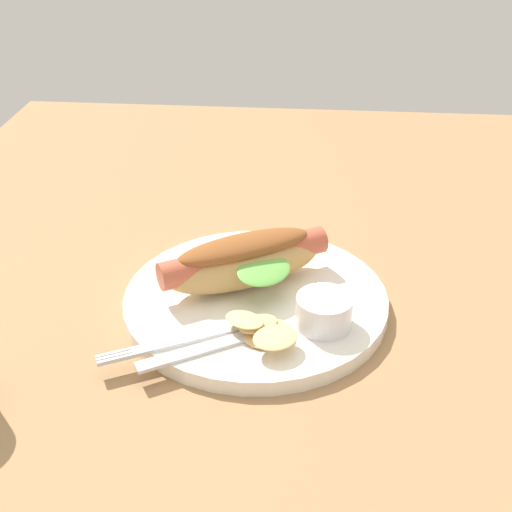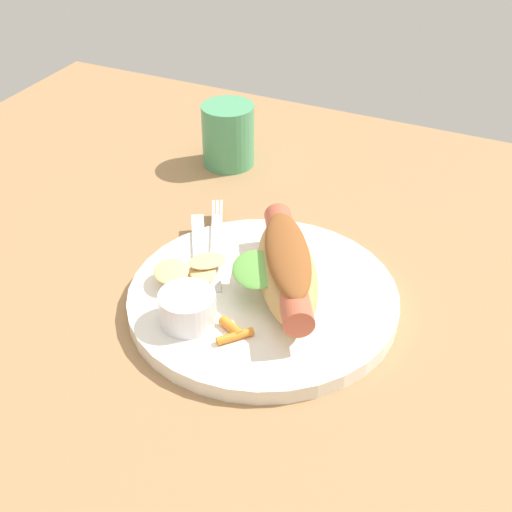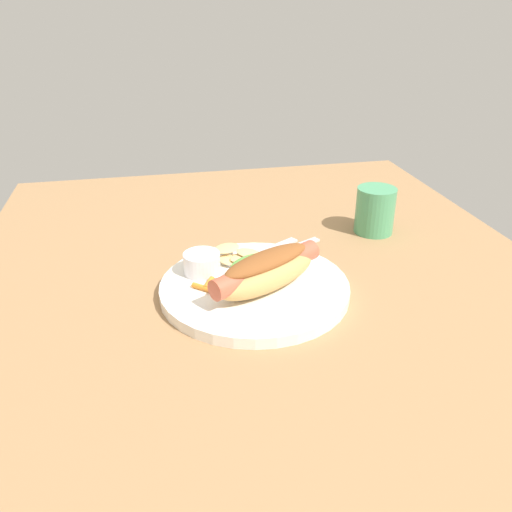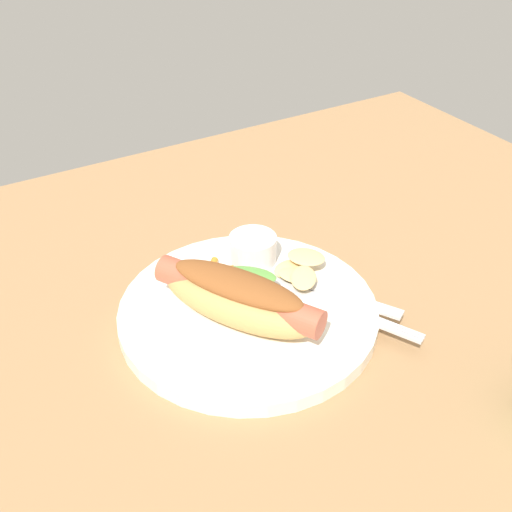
{
  "view_description": "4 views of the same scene",
  "coord_description": "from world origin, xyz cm",
  "px_view_note": "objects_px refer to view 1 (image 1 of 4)",
  "views": [
    {
      "loc": [
        60.17,
        7.43,
        41.43
      ],
      "look_at": [
        2.08,
        2.34,
        6.28
      ],
      "focal_mm": 48.56,
      "sensor_mm": 36.0,
      "label": 1
    },
    {
      "loc": [
        -21.15,
        53.14,
        46.17
      ],
      "look_at": [
        3.31,
        1.06,
        4.84
      ],
      "focal_mm": 50.53,
      "sensor_mm": 36.0,
      "label": 2
    },
    {
      "loc": [
        -60.84,
        15.2,
        38.26
      ],
      "look_at": [
        2.4,
        1.99,
        5.65
      ],
      "focal_mm": 36.46,
      "sensor_mm": 36.0,
      "label": 3
    },
    {
      "loc": [
        -22.57,
        -41.1,
        43.13
      ],
      "look_at": [
        3.77,
        3.78,
        6.43
      ],
      "focal_mm": 43.79,
      "sensor_mm": 36.0,
      "label": 4
    }
  ],
  "objects_px": {
    "plate": "(256,301)",
    "hot_dog": "(245,258)",
    "sauce_ramekin": "(324,312)",
    "chips_pile": "(263,330)",
    "fork": "(192,338)",
    "carrot_garnish": "(323,294)",
    "knife": "(211,347)"
  },
  "relations": [
    {
      "from": "carrot_garnish",
      "to": "knife",
      "type": "bearing_deg",
      "value": -48.08
    },
    {
      "from": "hot_dog",
      "to": "sauce_ramekin",
      "type": "xyz_separation_m",
      "value": [
        0.07,
        0.08,
        -0.01
      ]
    },
    {
      "from": "knife",
      "to": "sauce_ramekin",
      "type": "bearing_deg",
      "value": 172.89
    },
    {
      "from": "carrot_garnish",
      "to": "fork",
      "type": "bearing_deg",
      "value": -56.24
    },
    {
      "from": "plate",
      "to": "knife",
      "type": "height_order",
      "value": "knife"
    },
    {
      "from": "hot_dog",
      "to": "chips_pile",
      "type": "height_order",
      "value": "hot_dog"
    },
    {
      "from": "sauce_ramekin",
      "to": "hot_dog",
      "type": "bearing_deg",
      "value": -129.91
    },
    {
      "from": "chips_pile",
      "to": "hot_dog",
      "type": "bearing_deg",
      "value": -164.72
    },
    {
      "from": "hot_dog",
      "to": "fork",
      "type": "xyz_separation_m",
      "value": [
        0.1,
        -0.04,
        -0.03
      ]
    },
    {
      "from": "knife",
      "to": "fork",
      "type": "bearing_deg",
      "value": -58.83
    },
    {
      "from": "plate",
      "to": "carrot_garnish",
      "type": "relative_size",
      "value": 7.23
    },
    {
      "from": "plate",
      "to": "sauce_ramekin",
      "type": "bearing_deg",
      "value": 56.41
    },
    {
      "from": "hot_dog",
      "to": "sauce_ramekin",
      "type": "bearing_deg",
      "value": 110.35
    },
    {
      "from": "hot_dog",
      "to": "knife",
      "type": "distance_m",
      "value": 0.12
    },
    {
      "from": "fork",
      "to": "chips_pile",
      "type": "relative_size",
      "value": 1.91
    },
    {
      "from": "fork",
      "to": "chips_pile",
      "type": "distance_m",
      "value": 0.07
    },
    {
      "from": "knife",
      "to": "carrot_garnish",
      "type": "relative_size",
      "value": 3.81
    },
    {
      "from": "knife",
      "to": "carrot_garnish",
      "type": "distance_m",
      "value": 0.14
    },
    {
      "from": "fork",
      "to": "knife",
      "type": "bearing_deg",
      "value": 124.97
    },
    {
      "from": "sauce_ramekin",
      "to": "fork",
      "type": "bearing_deg",
      "value": -74.35
    },
    {
      "from": "hot_dog",
      "to": "fork",
      "type": "bearing_deg",
      "value": 39.09
    },
    {
      "from": "hot_dog",
      "to": "chips_pile",
      "type": "bearing_deg",
      "value": 75.54
    },
    {
      "from": "fork",
      "to": "sauce_ramekin",
      "type": "bearing_deg",
      "value": 168.83
    },
    {
      "from": "plate",
      "to": "hot_dog",
      "type": "distance_m",
      "value": 0.05
    },
    {
      "from": "hot_dog",
      "to": "knife",
      "type": "relative_size",
      "value": 1.23
    },
    {
      "from": "plate",
      "to": "knife",
      "type": "bearing_deg",
      "value": -20.13
    },
    {
      "from": "fork",
      "to": "knife",
      "type": "distance_m",
      "value": 0.02
    },
    {
      "from": "plate",
      "to": "sauce_ramekin",
      "type": "xyz_separation_m",
      "value": [
        0.05,
        0.07,
        0.02
      ]
    },
    {
      "from": "plate",
      "to": "fork",
      "type": "xyz_separation_m",
      "value": [
        0.08,
        -0.05,
        0.01
      ]
    },
    {
      "from": "hot_dog",
      "to": "sauce_ramekin",
      "type": "height_order",
      "value": "hot_dog"
    },
    {
      "from": "plate",
      "to": "sauce_ramekin",
      "type": "distance_m",
      "value": 0.09
    },
    {
      "from": "carrot_garnish",
      "to": "hot_dog",
      "type": "bearing_deg",
      "value": -104.77
    }
  ]
}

